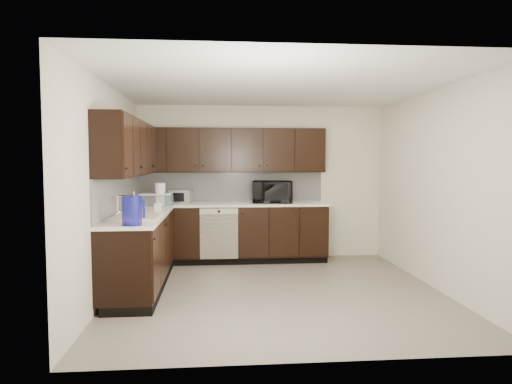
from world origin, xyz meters
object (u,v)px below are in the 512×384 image
(toaster_oven, at_px, (181,197))
(blue_pitcher, at_px, (132,211))
(storage_bin, at_px, (155,200))
(microwave, at_px, (272,192))
(sink, at_px, (137,222))

(toaster_oven, xyz_separation_m, blue_pitcher, (-0.32, -2.38, 0.05))
(toaster_oven, height_order, blue_pitcher, blue_pitcher)
(storage_bin, bearing_deg, blue_pitcher, -89.01)
(microwave, relative_size, storage_bin, 1.41)
(storage_bin, bearing_deg, sink, -91.69)
(storage_bin, relative_size, blue_pitcher, 1.44)
(storage_bin, xyz_separation_m, blue_pitcher, (0.04, -2.05, 0.07))
(microwave, height_order, toaster_oven, microwave)
(storage_bin, bearing_deg, toaster_oven, 43.11)
(microwave, distance_m, storage_bin, 1.82)
(microwave, bearing_deg, sink, -130.46)
(toaster_oven, distance_m, storage_bin, 0.48)
(toaster_oven, bearing_deg, blue_pitcher, -87.83)
(microwave, xyz_separation_m, storage_bin, (-1.79, -0.33, -0.09))
(toaster_oven, xyz_separation_m, storage_bin, (-0.35, -0.33, -0.02))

